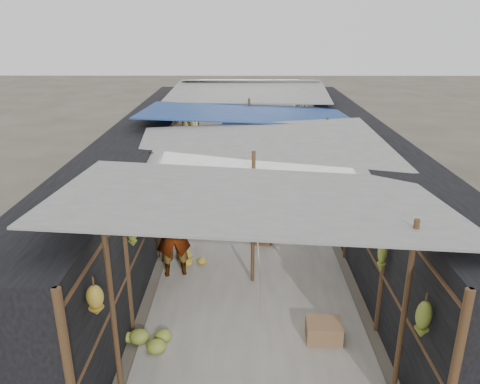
{
  "coord_description": "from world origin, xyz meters",
  "views": [
    {
      "loc": [
        -0.2,
        -4.91,
        4.72
      ],
      "look_at": [
        -0.25,
        4.62,
        1.25
      ],
      "focal_mm": 35.0,
      "sensor_mm": 36.0,
      "label": 1
    }
  ],
  "objects_px": {
    "crate_near": "(262,238)",
    "vendor_seated": "(305,175)",
    "black_basin": "(288,166)",
    "shopper_blue": "(247,160)",
    "vendor_elderly": "(173,233)"
  },
  "relations": [
    {
      "from": "crate_near",
      "to": "vendor_seated",
      "type": "xyz_separation_m",
      "value": [
        1.45,
        3.83,
        0.27
      ]
    },
    {
      "from": "vendor_seated",
      "to": "black_basin",
      "type": "bearing_deg",
      "value": -165.23
    },
    {
      "from": "shopper_blue",
      "to": "vendor_elderly",
      "type": "bearing_deg",
      "value": -101.89
    },
    {
      "from": "crate_near",
      "to": "shopper_blue",
      "type": "relative_size",
      "value": 0.28
    },
    {
      "from": "crate_near",
      "to": "shopper_blue",
      "type": "height_order",
      "value": "shopper_blue"
    },
    {
      "from": "black_basin",
      "to": "crate_near",
      "type": "bearing_deg",
      "value": -101.07
    },
    {
      "from": "vendor_elderly",
      "to": "vendor_seated",
      "type": "bearing_deg",
      "value": -137.08
    },
    {
      "from": "vendor_elderly",
      "to": "vendor_seated",
      "type": "xyz_separation_m",
      "value": [
        3.23,
        5.23,
        -0.52
      ]
    },
    {
      "from": "crate_near",
      "to": "vendor_elderly",
      "type": "bearing_deg",
      "value": -127.29
    },
    {
      "from": "crate_near",
      "to": "vendor_elderly",
      "type": "distance_m",
      "value": 2.39
    },
    {
      "from": "black_basin",
      "to": "vendor_elderly",
      "type": "xyz_separation_m",
      "value": [
        -2.91,
        -7.14,
        0.82
      ]
    },
    {
      "from": "black_basin",
      "to": "shopper_blue",
      "type": "xyz_separation_m",
      "value": [
        -1.42,
        -1.71,
        0.71
      ]
    },
    {
      "from": "black_basin",
      "to": "shopper_blue",
      "type": "bearing_deg",
      "value": -129.72
    },
    {
      "from": "crate_near",
      "to": "vendor_elderly",
      "type": "height_order",
      "value": "vendor_elderly"
    },
    {
      "from": "crate_near",
      "to": "shopper_blue",
      "type": "bearing_deg",
      "value": 108.9
    }
  ]
}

